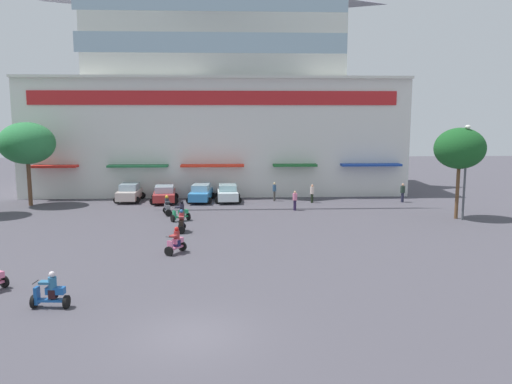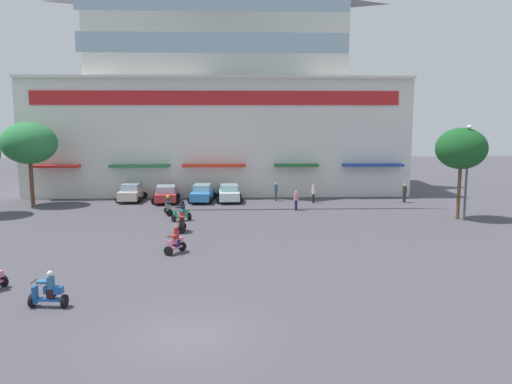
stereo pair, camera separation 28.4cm
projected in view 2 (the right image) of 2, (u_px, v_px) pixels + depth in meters
The scene contains 18 objects.
ground_plane at pixel (208, 243), 30.66m from camera, with size 128.00×128.00×0.00m, color #49464F.
colonial_building at pixel (219, 95), 52.60m from camera, with size 35.99×18.16×21.74m.
plaza_tree_0 at pixel (29, 143), 42.79m from camera, with size 4.60×4.17×7.00m.
plaza_tree_1 at pixel (461, 149), 37.04m from camera, with size 3.72×3.20×6.68m.
parked_car_0 at pixel (131, 192), 45.64m from camera, with size 2.34×4.15×1.56m.
parked_car_1 at pixel (166, 194), 45.00m from camera, with size 2.67×4.38×1.45m.
parked_car_2 at pixel (203, 193), 45.41m from camera, with size 2.49×4.51×1.54m.
parked_car_3 at pixel (229, 193), 45.34m from camera, with size 2.45×3.99×1.51m.
scooter_rider_0 at pixel (48, 292), 20.31m from camera, with size 1.47×0.62×1.50m.
scooter_rider_1 at pixel (182, 223), 33.50m from camera, with size 0.58×1.34×1.49m.
scooter_rider_2 at pixel (175, 242), 28.33m from camera, with size 1.15×1.44×1.48m.
scooter_rider_3 at pixel (182, 213), 37.01m from camera, with size 1.45×1.15×1.49m.
scooter_rider_6 at pixel (168, 207), 39.30m from camera, with size 0.87×1.48×1.50m.
pedestrian_0 at pixel (276, 190), 45.56m from camera, with size 0.40×0.40×1.66m.
pedestrian_1 at pixel (296, 199), 41.03m from camera, with size 0.52×0.52×1.58m.
pedestrian_2 at pixel (314, 192), 44.60m from camera, with size 0.34×0.34×1.62m.
pedestrian_3 at pixel (404, 192), 44.79m from camera, with size 0.54×0.54×1.66m.
streetlamp_near at pixel (467, 165), 36.72m from camera, with size 0.40×0.40×6.88m.
Camera 2 is at (1.69, -16.96, 7.55)m, focal length 36.04 mm.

